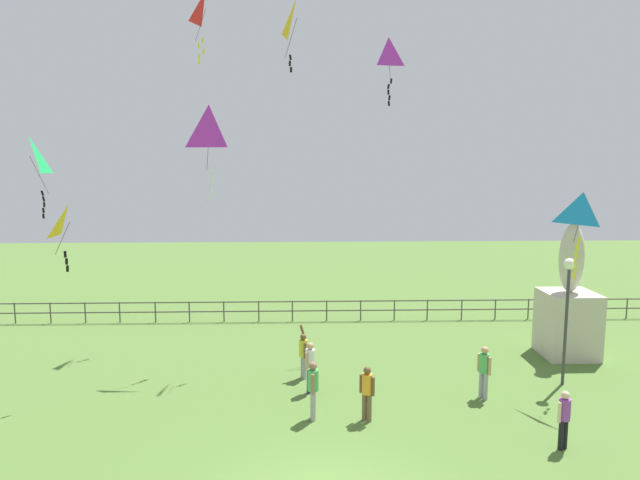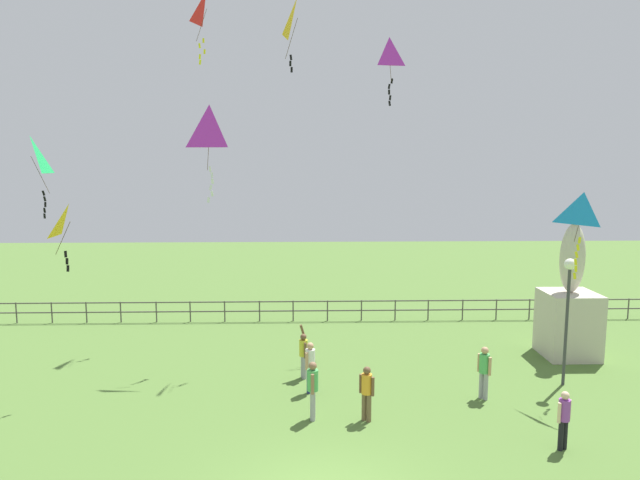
{
  "view_description": "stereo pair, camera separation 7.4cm",
  "coord_description": "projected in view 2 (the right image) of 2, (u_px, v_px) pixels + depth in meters",
  "views": [
    {
      "loc": [
        -0.47,
        -10.87,
        7.13
      ],
      "look_at": [
        0.06,
        6.08,
        4.81
      ],
      "focal_mm": 31.56,
      "sensor_mm": 36.0,
      "label": 1
    },
    {
      "loc": [
        -0.4,
        -10.87,
        7.13
      ],
      "look_at": [
        0.06,
        6.08,
        4.81
      ],
      "focal_mm": 31.56,
      "sensor_mm": 36.0,
      "label": 2
    }
  ],
  "objects": [
    {
      "name": "person_2",
      "position": [
        564.0,
        416.0,
        13.99
      ],
      "size": [
        0.42,
        0.28,
        1.52
      ],
      "color": "black",
      "rests_on": "ground_plane"
    },
    {
      "name": "person_0",
      "position": [
        304.0,
        352.0,
        18.67
      ],
      "size": [
        0.28,
        0.49,
        1.79
      ],
      "color": "#99999E",
      "rests_on": "ground_plane"
    },
    {
      "name": "kite_1",
      "position": [
        32.0,
        159.0,
        21.34
      ],
      "size": [
        0.94,
        0.86,
        3.1
      ],
      "color": "#1EB759"
    },
    {
      "name": "kite_0",
      "position": [
        389.0,
        55.0,
        22.48
      ],
      "size": [
        0.86,
        0.58,
        2.69
      ],
      "color": "#B22DB2"
    },
    {
      "name": "statue_monument",
      "position": [
        569.0,
        311.0,
        20.75
      ],
      "size": [
        1.86,
        1.86,
        5.49
      ],
      "color": "beige",
      "rests_on": "ground_plane"
    },
    {
      "name": "person_4",
      "position": [
        484.0,
        369.0,
        17.02
      ],
      "size": [
        0.32,
        0.43,
        1.64
      ],
      "color": "#99999E",
      "rests_on": "ground_plane"
    },
    {
      "name": "waterfront_railing",
      "position": [
        308.0,
        308.0,
        25.52
      ],
      "size": [
        36.03,
        0.06,
        0.95
      ],
      "color": "#4C4742",
      "rests_on": "ground_plane"
    },
    {
      "name": "kite_3",
      "position": [
        210.0,
        130.0,
        19.95
      ],
      "size": [
        1.12,
        0.77,
        3.43
      ],
      "color": "#B22DB2"
    },
    {
      "name": "kite_5",
      "position": [
        297.0,
        20.0,
        20.56
      ],
      "size": [
        0.78,
        0.79,
        2.66
      ],
      "color": "yellow"
    },
    {
      "name": "person_6",
      "position": [
        313.0,
        386.0,
        15.64
      ],
      "size": [
        0.31,
        0.51,
        1.67
      ],
      "color": "#99999E",
      "rests_on": "ground_plane"
    },
    {
      "name": "kite_7",
      "position": [
        206.0,
        11.0,
        23.02
      ],
      "size": [
        0.89,
        0.89,
        2.86
      ],
      "color": "red"
    },
    {
      "name": "person_5",
      "position": [
        367.0,
        390.0,
        15.56
      ],
      "size": [
        0.4,
        0.32,
        1.57
      ],
      "color": "brown",
      "rests_on": "ground_plane"
    },
    {
      "name": "person_1",
      "position": [
        310.0,
        364.0,
        17.5
      ],
      "size": [
        0.31,
        0.42,
        1.62
      ],
      "color": "navy",
      "rests_on": "ground_plane"
    },
    {
      "name": "kite_2",
      "position": [
        583.0,
        212.0,
        17.12
      ],
      "size": [
        0.87,
        1.21,
        2.65
      ],
      "color": "#198CD1"
    },
    {
      "name": "lamppost",
      "position": [
        568.0,
        293.0,
        17.83
      ],
      "size": [
        0.36,
        0.36,
        4.15
      ],
      "color": "#38383D",
      "rests_on": "ground_plane"
    },
    {
      "name": "kite_4",
      "position": [
        70.0,
        224.0,
        16.75
      ],
      "size": [
        0.75,
        0.85,
        2.02
      ],
      "color": "yellow"
    }
  ]
}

